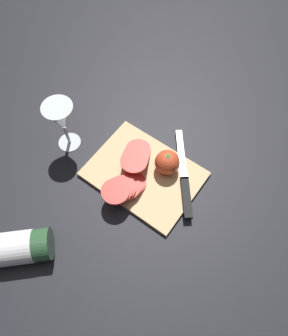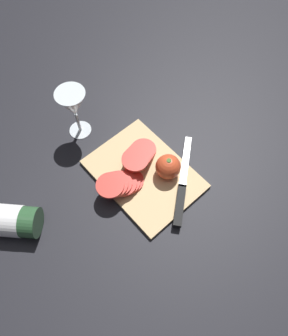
% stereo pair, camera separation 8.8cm
% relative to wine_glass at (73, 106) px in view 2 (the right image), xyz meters
% --- Properties ---
extents(ground_plane, '(3.00, 3.00, 0.00)m').
position_rel_wine_glass_xyz_m(ground_plane, '(0.24, 0.03, -0.12)').
color(ground_plane, black).
extents(cutting_board, '(0.30, 0.22, 0.01)m').
position_rel_wine_glass_xyz_m(cutting_board, '(0.24, 0.04, -0.11)').
color(cutting_board, tan).
rests_on(cutting_board, ground_plane).
extents(wine_glass, '(0.08, 0.08, 0.16)m').
position_rel_wine_glass_xyz_m(wine_glass, '(0.00, 0.00, 0.00)').
color(wine_glass, silver).
rests_on(wine_glass, ground_plane).
extents(whole_tomato, '(0.07, 0.07, 0.07)m').
position_rel_wine_glass_xyz_m(whole_tomato, '(0.28, 0.09, -0.07)').
color(whole_tomato, '#DB4C28').
rests_on(whole_tomato, cutting_board).
extents(knife, '(0.19, 0.23, 0.01)m').
position_rel_wine_glass_xyz_m(knife, '(0.36, 0.06, -0.10)').
color(knife, silver).
rests_on(knife, cutting_board).
extents(tomato_slice_stack_near, '(0.10, 0.13, 0.05)m').
position_rel_wine_glass_xyz_m(tomato_slice_stack_near, '(0.20, 0.06, -0.08)').
color(tomato_slice_stack_near, red).
rests_on(tomato_slice_stack_near, cutting_board).
extents(tomato_slice_stack_far, '(0.08, 0.13, 0.05)m').
position_rel_wine_glass_xyz_m(tomato_slice_stack_far, '(0.23, -0.03, -0.08)').
color(tomato_slice_stack_far, red).
rests_on(tomato_slice_stack_far, cutting_board).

